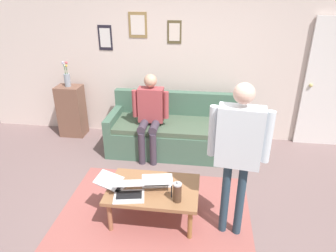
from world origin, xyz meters
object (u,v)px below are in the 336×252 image
person_seated (150,112)px  laptop_center (129,192)px  person_standing (239,144)px  laptop_left (157,181)px  side_shelf (72,111)px  flower_vase (67,78)px  interior_door (331,85)px  laptop_right (111,183)px  couch (175,132)px  coffee_table (153,191)px  french_press (177,192)px

person_seated → laptop_center: bearing=92.3°
person_seated → person_standing: bearing=127.1°
laptop_left → person_seated: size_ratio=0.31×
side_shelf → flower_vase: flower_vase is taller
interior_door → person_standing: size_ratio=1.22×
laptop_left → laptop_center: (0.26, 0.23, -0.00)m
flower_vase → person_standing: bearing=142.2°
interior_door → laptop_right: interior_door is taller
couch → person_standing: 2.07m
laptop_left → couch: bearing=-90.7°
coffee_table → laptop_center: laptop_center is taller
interior_door → laptop_left: (2.41, 2.09, -0.57)m
laptop_left → flower_vase: flower_vase is taller
laptop_right → person_seated: bearing=-97.0°
coffee_table → person_standing: bearing=172.9°
interior_door → laptop_center: (2.68, 2.32, -0.57)m
person_seated → laptop_right: bearing=83.0°
laptop_right → side_shelf: (1.32, -1.97, -0.00)m
coffee_table → person_seated: (0.29, -1.41, 0.36)m
couch → laptop_right: (0.52, 1.66, 0.14)m
laptop_right → french_press: 0.78m
flower_vase → laptop_right: bearing=124.0°
coffee_table → person_seated: person_seated is taller
laptop_right → flower_vase: (1.33, -1.97, 0.59)m
flower_vase → couch: bearing=170.5°
side_shelf → french_press: bearing=134.3°
laptop_left → person_standing: 1.04m
coffee_table → laptop_center: size_ratio=2.68×
coffee_table → flower_vase: (1.79, -1.94, 0.67)m
flower_vase → person_standing: (-2.65, 2.05, 0.04)m
interior_door → french_press: 3.23m
side_shelf → person_seated: bearing=160.3°
interior_door → couch: 2.55m
side_shelf → laptop_center: bearing=126.5°
couch → person_standing: bearing=114.7°
couch → person_seated: size_ratio=1.61×
french_press → flower_vase: bearing=-45.7°
laptop_left → person_standing: size_ratio=0.24×
interior_door → laptop_center: interior_door is taller
laptop_left → laptop_center: 0.35m
laptop_left → french_press: bearing=134.6°
couch → french_press: 1.85m
laptop_left → french_press: 0.36m
couch → side_shelf: (1.85, -0.31, 0.14)m
laptop_left → french_press: (-0.25, 0.26, 0.06)m
interior_door → laptop_right: bearing=36.8°
couch → person_seated: (0.35, 0.23, 0.42)m
laptop_right → interior_door: bearing=-143.2°
interior_door → person_seated: 2.86m
laptop_right → french_press: size_ratio=1.59×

